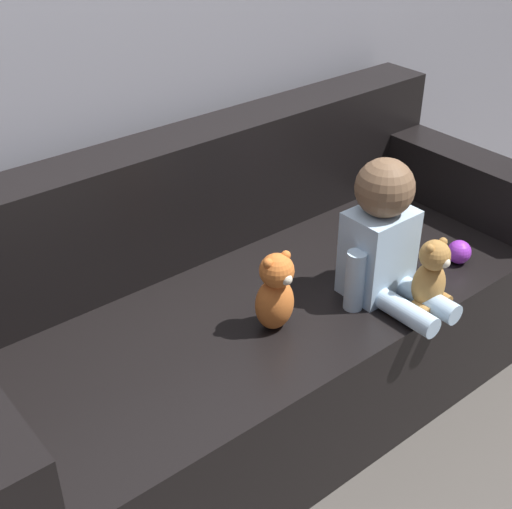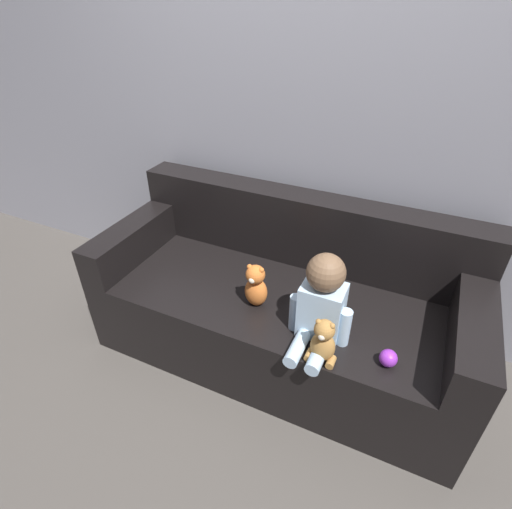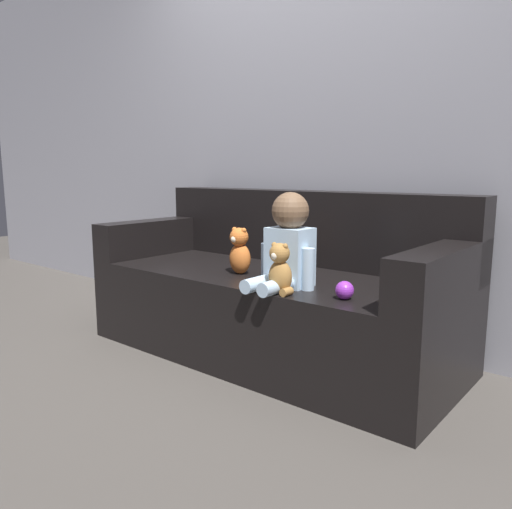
{
  "view_description": "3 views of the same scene",
  "coord_description": "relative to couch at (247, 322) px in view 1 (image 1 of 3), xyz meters",
  "views": [
    {
      "loc": [
        -1.08,
        -1.32,
        1.65
      ],
      "look_at": [
        -0.05,
        -0.06,
        0.63
      ],
      "focal_mm": 50.0,
      "sensor_mm": 36.0,
      "label": 1
    },
    {
      "loc": [
        0.57,
        -1.52,
        1.75
      ],
      "look_at": [
        -0.13,
        -0.02,
        0.64
      ],
      "focal_mm": 28.0,
      "sensor_mm": 36.0,
      "label": 2
    },
    {
      "loc": [
        1.55,
        -1.99,
        0.95
      ],
      "look_at": [
        -0.07,
        -0.02,
        0.53
      ],
      "focal_mm": 35.0,
      "sensor_mm": 36.0,
      "label": 3
    }
  ],
  "objects": [
    {
      "name": "ground_plane",
      "position": [
        0.0,
        -0.05,
        -0.31
      ],
      "size": [
        12.0,
        12.0,
        0.0
      ],
      "primitive_type": "plane",
      "color": "#4C4742"
    },
    {
      "name": "person_baby",
      "position": [
        0.28,
        -0.27,
        0.32
      ],
      "size": [
        0.28,
        0.34,
        0.42
      ],
      "color": "silver",
      "rests_on": "couch"
    },
    {
      "name": "couch",
      "position": [
        0.0,
        0.0,
        0.0
      ],
      "size": [
        1.93,
        0.82,
        0.85
      ],
      "color": "black",
      "rests_on": "ground_plane"
    },
    {
      "name": "teddy_bear_brown",
      "position": [
        0.33,
        -0.4,
        0.24
      ],
      "size": [
        0.13,
        0.1,
        0.22
      ],
      "color": "#AD7A3D",
      "rests_on": "couch"
    },
    {
      "name": "plush_toy_side",
      "position": [
        -0.07,
        -0.2,
        0.25
      ],
      "size": [
        0.11,
        0.11,
        0.23
      ],
      "color": "orange",
      "rests_on": "couch"
    },
    {
      "name": "toy_ball",
      "position": [
        0.59,
        -0.32,
        0.17
      ],
      "size": [
        0.07,
        0.07,
        0.07
      ],
      "color": "purple",
      "rests_on": "couch"
    }
  ]
}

